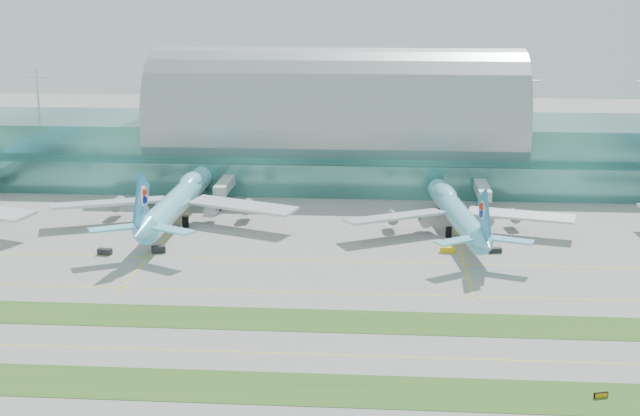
# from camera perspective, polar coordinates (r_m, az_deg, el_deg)

# --- Properties ---
(ground) EXTENTS (700.00, 700.00, 0.00)m
(ground) POSITION_cam_1_polar(r_m,az_deg,el_deg) (171.80, -1.38, -7.44)
(ground) COLOR gray
(ground) RESTS_ON ground
(terminal) EXTENTS (340.00, 69.10, 36.00)m
(terminal) POSITION_cam_1_polar(r_m,az_deg,el_deg) (292.25, 1.08, 4.55)
(terminal) COLOR #3D7A75
(terminal) RESTS_ON ground
(grass_strip_near) EXTENTS (420.00, 12.00, 0.08)m
(grass_strip_near) POSITION_cam_1_polar(r_m,az_deg,el_deg) (146.29, -2.47, -11.46)
(grass_strip_near) COLOR #2D591E
(grass_strip_near) RESTS_ON ground
(grass_strip_far) EXTENTS (420.00, 12.00, 0.08)m
(grass_strip_far) POSITION_cam_1_polar(r_m,az_deg,el_deg) (173.64, -1.31, -7.18)
(grass_strip_far) COLOR #2D591E
(grass_strip_far) RESTS_ON ground
(taxiline_b) EXTENTS (420.00, 0.35, 0.01)m
(taxiline_b) POSITION_cam_1_polar(r_m,az_deg,el_deg) (158.95, -1.88, -9.29)
(taxiline_b) COLOR yellow
(taxiline_b) RESTS_ON ground
(taxiline_c) EXTENTS (420.00, 0.35, 0.01)m
(taxiline_c) POSITION_cam_1_polar(r_m,az_deg,el_deg) (188.57, -0.84, -5.42)
(taxiline_c) COLOR yellow
(taxiline_c) RESTS_ON ground
(taxiline_d) EXTENTS (420.00, 0.35, 0.01)m
(taxiline_d) POSITION_cam_1_polar(r_m,az_deg,el_deg) (209.34, -0.31, -3.40)
(taxiline_d) COLOR yellow
(taxiline_d) RESTS_ON ground
(airliner_b) EXTENTS (67.38, 76.36, 21.04)m
(airliner_b) POSITION_cam_1_polar(r_m,az_deg,el_deg) (243.62, -9.11, 0.54)
(airliner_b) COLOR #70DDF8
(airliner_b) RESTS_ON ground
(airliner_c) EXTENTS (59.85, 68.40, 18.83)m
(airliner_c) POSITION_cam_1_polar(r_m,az_deg,el_deg) (233.46, 8.74, -0.22)
(airliner_c) COLOR #6ACCEA
(airliner_c) RESTS_ON ground
(gse_c) EXTENTS (3.54, 1.93, 1.48)m
(gse_c) POSITION_cam_1_polar(r_m,az_deg,el_deg) (220.01, -13.61, -2.73)
(gse_c) COLOR black
(gse_c) RESTS_ON ground
(gse_d) EXTENTS (3.76, 2.89, 1.61)m
(gse_d) POSITION_cam_1_polar(r_m,az_deg,el_deg) (218.92, -10.30, -2.62)
(gse_d) COLOR black
(gse_d) RESTS_ON ground
(gse_e) EXTENTS (3.72, 2.08, 1.40)m
(gse_e) POSITION_cam_1_polar(r_m,az_deg,el_deg) (217.75, 8.17, -2.65)
(gse_e) COLOR #E6B00D
(gse_e) RESTS_ON ground
(gse_f) EXTENTS (3.51, 2.31, 1.22)m
(gse_f) POSITION_cam_1_polar(r_m,az_deg,el_deg) (219.61, 11.11, -2.66)
(gse_f) COLOR black
(gse_f) RESTS_ON ground
(taxiway_sign_east) EXTENTS (2.39, 0.90, 1.02)m
(taxiway_sign_east) POSITION_cam_1_polar(r_m,az_deg,el_deg) (149.63, 17.54, -11.35)
(taxiway_sign_east) COLOR black
(taxiway_sign_east) RESTS_ON ground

